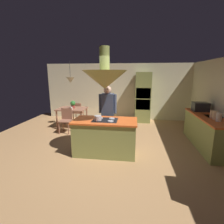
{
  "coord_description": "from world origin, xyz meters",
  "views": [
    {
      "loc": [
        0.73,
        -4.31,
        2.08
      ],
      "look_at": [
        0.1,
        0.4,
        1.0
      ],
      "focal_mm": 26.82,
      "sensor_mm": 36.0,
      "label": 1
    }
  ],
  "objects_px": {
    "dining_table": "(72,111)",
    "chair_by_back_wall": "(78,111)",
    "canister_sugar": "(216,115)",
    "microwave_on_counter": "(200,107)",
    "person_at_island": "(108,111)",
    "chair_facing_island": "(66,119)",
    "kitchen_island": "(105,137)",
    "canister_tea": "(212,114)",
    "oven_tower": "(143,98)",
    "canister_flour": "(219,117)",
    "potted_plant_on_table": "(73,104)",
    "cup_on_table": "(72,108)",
    "cooking_pot_on_cooktop": "(98,118)"
  },
  "relations": [
    {
      "from": "cooking_pot_on_cooktop",
      "to": "canister_flour",
      "type": "bearing_deg",
      "value": 7.1
    },
    {
      "from": "kitchen_island",
      "to": "microwave_on_counter",
      "type": "xyz_separation_m",
      "value": [
        2.84,
        1.47,
        0.6
      ]
    },
    {
      "from": "cup_on_table",
      "to": "cooking_pot_on_cooktop",
      "type": "relative_size",
      "value": 0.5
    },
    {
      "from": "canister_flour",
      "to": "canister_tea",
      "type": "relative_size",
      "value": 1.08
    },
    {
      "from": "oven_tower",
      "to": "cup_on_table",
      "type": "distance_m",
      "value": 3.06
    },
    {
      "from": "person_at_island",
      "to": "canister_sugar",
      "type": "relative_size",
      "value": 7.98
    },
    {
      "from": "potted_plant_on_table",
      "to": "cup_on_table",
      "type": "bearing_deg",
      "value": -84.86
    },
    {
      "from": "canister_flour",
      "to": "microwave_on_counter",
      "type": "bearing_deg",
      "value": 90.0
    },
    {
      "from": "person_at_island",
      "to": "chair_facing_island",
      "type": "bearing_deg",
      "value": 154.94
    },
    {
      "from": "canister_sugar",
      "to": "person_at_island",
      "type": "bearing_deg",
      "value": 174.66
    },
    {
      "from": "cup_on_table",
      "to": "canister_tea",
      "type": "xyz_separation_m",
      "value": [
        4.47,
        -1.29,
        0.22
      ]
    },
    {
      "from": "kitchen_island",
      "to": "chair_facing_island",
      "type": "xyz_separation_m",
      "value": [
        -1.7,
        1.47,
        0.04
      ]
    },
    {
      "from": "dining_table",
      "to": "canister_flour",
      "type": "distance_m",
      "value": 4.92
    },
    {
      "from": "canister_flour",
      "to": "canister_tea",
      "type": "xyz_separation_m",
      "value": [
        0.0,
        0.36,
        -0.01
      ]
    },
    {
      "from": "canister_flour",
      "to": "microwave_on_counter",
      "type": "height_order",
      "value": "microwave_on_counter"
    },
    {
      "from": "chair_facing_island",
      "to": "canister_sugar",
      "type": "bearing_deg",
      "value": -12.96
    },
    {
      "from": "person_at_island",
      "to": "microwave_on_counter",
      "type": "bearing_deg",
      "value": 15.04
    },
    {
      "from": "oven_tower",
      "to": "dining_table",
      "type": "height_order",
      "value": "oven_tower"
    },
    {
      "from": "chair_facing_island",
      "to": "canister_sugar",
      "type": "xyz_separation_m",
      "value": [
        4.54,
        -1.04,
        0.53
      ]
    },
    {
      "from": "kitchen_island",
      "to": "canister_flour",
      "type": "relative_size",
      "value": 7.55
    },
    {
      "from": "dining_table",
      "to": "potted_plant_on_table",
      "type": "relative_size",
      "value": 3.67
    },
    {
      "from": "chair_facing_island",
      "to": "canister_sugar",
      "type": "relative_size",
      "value": 3.98
    },
    {
      "from": "oven_tower",
      "to": "microwave_on_counter",
      "type": "relative_size",
      "value": 4.7
    },
    {
      "from": "dining_table",
      "to": "chair_by_back_wall",
      "type": "distance_m",
      "value": 0.65
    },
    {
      "from": "oven_tower",
      "to": "dining_table",
      "type": "bearing_deg",
      "value": -157.79
    },
    {
      "from": "chair_by_back_wall",
      "to": "canister_tea",
      "type": "xyz_separation_m",
      "value": [
        4.54,
        -2.13,
        0.52
      ]
    },
    {
      "from": "person_at_island",
      "to": "chair_by_back_wall",
      "type": "xyz_separation_m",
      "value": [
        -1.66,
        2.04,
        -0.5
      ]
    },
    {
      "from": "kitchen_island",
      "to": "potted_plant_on_table",
      "type": "distance_m",
      "value": 2.72
    },
    {
      "from": "oven_tower",
      "to": "microwave_on_counter",
      "type": "height_order",
      "value": "oven_tower"
    },
    {
      "from": "oven_tower",
      "to": "canister_flour",
      "type": "bearing_deg",
      "value": -59.88
    },
    {
      "from": "kitchen_island",
      "to": "canister_sugar",
      "type": "height_order",
      "value": "canister_sugar"
    },
    {
      "from": "chair_by_back_wall",
      "to": "canister_sugar",
      "type": "relative_size",
      "value": 3.98
    },
    {
      "from": "chair_facing_island",
      "to": "canister_tea",
      "type": "bearing_deg",
      "value": -10.78
    },
    {
      "from": "dining_table",
      "to": "kitchen_island",
      "type": "bearing_deg",
      "value": -51.01
    },
    {
      "from": "canister_flour",
      "to": "potted_plant_on_table",
      "type": "bearing_deg",
      "value": 157.49
    },
    {
      "from": "person_at_island",
      "to": "oven_tower",
      "type": "bearing_deg",
      "value": 65.88
    },
    {
      "from": "chair_by_back_wall",
      "to": "chair_facing_island",
      "type": "bearing_deg",
      "value": 90.0
    },
    {
      "from": "chair_by_back_wall",
      "to": "oven_tower",
      "type": "bearing_deg",
      "value": -169.64
    },
    {
      "from": "chair_facing_island",
      "to": "cooking_pot_on_cooktop",
      "type": "xyz_separation_m",
      "value": [
        1.54,
        -1.6,
        0.5
      ]
    },
    {
      "from": "kitchen_island",
      "to": "chair_by_back_wall",
      "type": "distance_m",
      "value": 3.22
    },
    {
      "from": "oven_tower",
      "to": "potted_plant_on_table",
      "type": "height_order",
      "value": "oven_tower"
    },
    {
      "from": "person_at_island",
      "to": "microwave_on_counter",
      "type": "height_order",
      "value": "person_at_island"
    },
    {
      "from": "cup_on_table",
      "to": "microwave_on_counter",
      "type": "distance_m",
      "value": 4.5
    },
    {
      "from": "person_at_island",
      "to": "chair_facing_island",
      "type": "distance_m",
      "value": 1.9
    },
    {
      "from": "oven_tower",
      "to": "chair_facing_island",
      "type": "bearing_deg",
      "value": -147.63
    },
    {
      "from": "person_at_island",
      "to": "chair_facing_island",
      "type": "relative_size",
      "value": 2.01
    },
    {
      "from": "canister_sugar",
      "to": "chair_facing_island",
      "type": "bearing_deg",
      "value": 167.04
    },
    {
      "from": "canister_sugar",
      "to": "microwave_on_counter",
      "type": "distance_m",
      "value": 1.04
    },
    {
      "from": "chair_facing_island",
      "to": "chair_by_back_wall",
      "type": "xyz_separation_m",
      "value": [
        0.0,
        1.26,
        0.0
      ]
    },
    {
      "from": "oven_tower",
      "to": "cooking_pot_on_cooktop",
      "type": "xyz_separation_m",
      "value": [
        -1.26,
        -3.37,
        -0.08
      ]
    }
  ]
}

